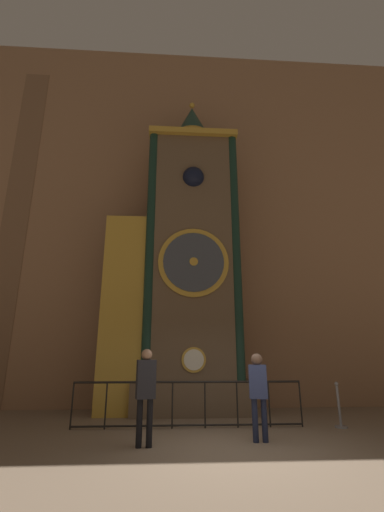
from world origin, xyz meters
The scene contains 7 objects.
ground_plane centered at (0.00, 0.00, 0.00)m, with size 28.00×28.00×0.00m, color #75604C.
cathedral_back_wall centered at (-0.09, 5.20, 6.87)m, with size 24.00×0.32×13.75m.
clock_tower centered at (-0.85, 4.02, 4.32)m, with size 4.35×1.80×10.48m.
railing_fence centered at (-0.70, 2.01, 0.56)m, with size 5.24×0.05×1.00m.
visitor_near centered at (-1.58, 0.35, 1.00)m, with size 0.38×0.29×1.67m.
visitor_far centered at (0.57, 0.60, 0.96)m, with size 0.38×0.28×1.59m.
stanchion_post centered at (2.73, 1.85, 0.31)m, with size 0.28×0.28×0.97m.
Camera 1 is at (-1.16, -6.38, 1.52)m, focal length 24.00 mm.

